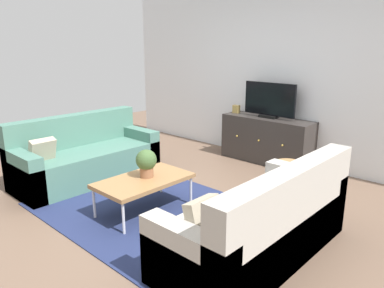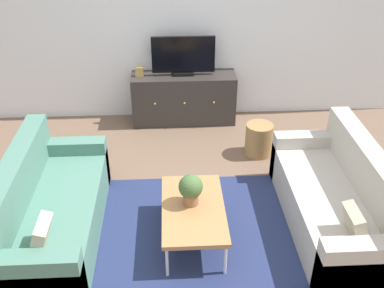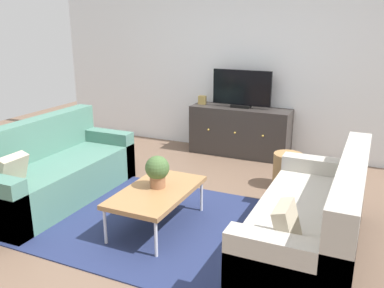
% 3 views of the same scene
% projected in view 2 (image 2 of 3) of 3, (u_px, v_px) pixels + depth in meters
% --- Properties ---
extents(ground_plane, '(10.00, 10.00, 0.00)m').
position_uv_depth(ground_plane, '(195.00, 224.00, 4.57)').
color(ground_plane, brown).
extents(wall_back, '(6.40, 0.12, 2.70)m').
position_uv_depth(wall_back, '(184.00, 23.00, 6.06)').
color(wall_back, white).
rests_on(wall_back, ground_plane).
extents(area_rug, '(2.50, 1.90, 0.01)m').
position_uv_depth(area_rug, '(196.00, 233.00, 4.44)').
color(area_rug, navy).
rests_on(area_rug, ground_plane).
extents(couch_left_side, '(0.81, 1.91, 0.87)m').
position_uv_depth(couch_left_side, '(46.00, 213.00, 4.26)').
color(couch_left_side, '#4C7A6B').
rests_on(couch_left_side, ground_plane).
extents(couch_right_side, '(0.81, 1.91, 0.87)m').
position_uv_depth(couch_right_side, '(340.00, 203.00, 4.40)').
color(couch_right_side, '#B2ADA3').
rests_on(couch_right_side, ground_plane).
extents(coffee_table, '(0.59, 1.03, 0.39)m').
position_uv_depth(coffee_table, '(193.00, 210.00, 4.21)').
color(coffee_table, '#A37547').
rests_on(coffee_table, ground_plane).
extents(potted_plant, '(0.23, 0.23, 0.31)m').
position_uv_depth(potted_plant, '(191.00, 189.00, 4.16)').
color(potted_plant, '#936042').
rests_on(potted_plant, coffee_table).
extents(tv_console, '(1.45, 0.47, 0.71)m').
position_uv_depth(tv_console, '(184.00, 98.00, 6.33)').
color(tv_console, '#332D2B').
rests_on(tv_console, ground_plane).
extents(flat_screen_tv, '(0.86, 0.16, 0.54)m').
position_uv_depth(flat_screen_tv, '(183.00, 56.00, 6.03)').
color(flat_screen_tv, black).
rests_on(flat_screen_tv, tv_console).
extents(mantel_clock, '(0.11, 0.07, 0.13)m').
position_uv_depth(mantel_clock, '(139.00, 72.00, 6.09)').
color(mantel_clock, tan).
rests_on(mantel_clock, tv_console).
extents(wicker_basket, '(0.34, 0.34, 0.42)m').
position_uv_depth(wicker_basket, '(259.00, 139.00, 5.63)').
color(wicker_basket, '#9E7547').
rests_on(wicker_basket, ground_plane).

